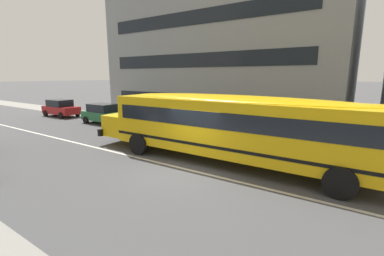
{
  "coord_description": "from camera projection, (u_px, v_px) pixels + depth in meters",
  "views": [
    {
      "loc": [
        6.2,
        -8.72,
        3.92
      ],
      "look_at": [
        -0.38,
        0.93,
        1.61
      ],
      "focal_mm": 24.76,
      "sensor_mm": 36.0,
      "label": 1
    }
  ],
  "objects": [
    {
      "name": "ground_plane",
      "position": [
        187.0,
        170.0,
        11.26
      ],
      "size": [
        400.0,
        400.0,
        0.0
      ],
      "primitive_type": "plane",
      "color": "#4C4C4F"
    },
    {
      "name": "school_bus",
      "position": [
        226.0,
        123.0,
        11.92
      ],
      "size": [
        13.84,
        3.28,
        3.09
      ],
      "rotation": [
        0.0,
        0.0,
        3.15
      ],
      "color": "yellow",
      "rests_on": "ground_plane"
    },
    {
      "name": "sidewalk_far",
      "position": [
        255.0,
        136.0,
        17.52
      ],
      "size": [
        120.0,
        3.0,
        0.01
      ],
      "primitive_type": "cube",
      "color": "gray",
      "rests_on": "ground_plane"
    },
    {
      "name": "apartment_block_far_left",
      "position": [
        225.0,
        46.0,
        24.55
      ],
      "size": [
        21.12,
        9.83,
        13.3
      ],
      "color": "gray",
      "rests_on": "ground_plane"
    },
    {
      "name": "parked_car_red_by_lamppost",
      "position": [
        61.0,
        108.0,
        25.77
      ],
      "size": [
        3.95,
        1.98,
        1.64
      ],
      "rotation": [
        0.0,
        0.0,
        0.03
      ],
      "color": "maroon",
      "rests_on": "ground_plane"
    },
    {
      "name": "parked_car_green_far_corner",
      "position": [
        104.0,
        113.0,
        21.92
      ],
      "size": [
        3.93,
        1.95,
        1.64
      ],
      "rotation": [
        0.0,
        0.0,
        0.02
      ],
      "color": "#236038",
      "rests_on": "ground_plane"
    },
    {
      "name": "lane_centreline",
      "position": [
        187.0,
        169.0,
        11.26
      ],
      "size": [
        110.0,
        0.16,
        0.01
      ],
      "primitive_type": "cube",
      "color": "silver",
      "rests_on": "ground_plane"
    }
  ]
}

